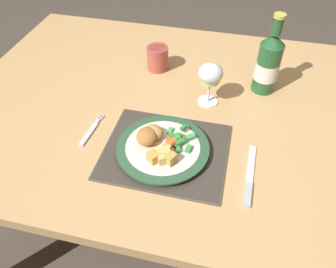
{
  "coord_description": "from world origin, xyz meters",
  "views": [
    {
      "loc": [
        0.16,
        -0.79,
        1.4
      ],
      "look_at": [
        0.02,
        -0.18,
        0.78
      ],
      "focal_mm": 35.0,
      "sensor_mm": 36.0,
      "label": 1
    }
  ],
  "objects_px": {
    "dining_table": "(175,122)",
    "fork": "(90,132)",
    "dinner_plate": "(163,148)",
    "bottle": "(268,64)",
    "table_knife": "(249,180)",
    "wine_glass": "(210,75)",
    "drinking_cup": "(158,58)"
  },
  "relations": [
    {
      "from": "fork",
      "to": "dinner_plate",
      "type": "bearing_deg",
      "value": -7.11
    },
    {
      "from": "fork",
      "to": "drinking_cup",
      "type": "distance_m",
      "value": 0.38
    },
    {
      "from": "fork",
      "to": "wine_glass",
      "type": "xyz_separation_m",
      "value": [
        0.31,
        0.22,
        0.1
      ]
    },
    {
      "from": "dining_table",
      "to": "drinking_cup",
      "type": "height_order",
      "value": "drinking_cup"
    },
    {
      "from": "dinner_plate",
      "to": "bottle",
      "type": "height_order",
      "value": "bottle"
    },
    {
      "from": "fork",
      "to": "wine_glass",
      "type": "bearing_deg",
      "value": 35.17
    },
    {
      "from": "dining_table",
      "to": "fork",
      "type": "relative_size",
      "value": 10.29
    },
    {
      "from": "wine_glass",
      "to": "bottle",
      "type": "bearing_deg",
      "value": 33.31
    },
    {
      "from": "dining_table",
      "to": "bottle",
      "type": "xyz_separation_m",
      "value": [
        0.26,
        0.14,
        0.18
      ]
    },
    {
      "from": "dining_table",
      "to": "wine_glass",
      "type": "xyz_separation_m",
      "value": [
        0.1,
        0.03,
        0.18
      ]
    },
    {
      "from": "wine_glass",
      "to": "bottle",
      "type": "distance_m",
      "value": 0.2
    },
    {
      "from": "dinner_plate",
      "to": "wine_glass",
      "type": "bearing_deg",
      "value": 70.65
    },
    {
      "from": "bottle",
      "to": "drinking_cup",
      "type": "xyz_separation_m",
      "value": [
        -0.37,
        0.04,
        -0.05
      ]
    },
    {
      "from": "table_knife",
      "to": "wine_glass",
      "type": "relative_size",
      "value": 1.45
    },
    {
      "from": "dinner_plate",
      "to": "wine_glass",
      "type": "distance_m",
      "value": 0.27
    },
    {
      "from": "dining_table",
      "to": "fork",
      "type": "xyz_separation_m",
      "value": [
        -0.21,
        -0.19,
        0.08
      ]
    },
    {
      "from": "dining_table",
      "to": "drinking_cup",
      "type": "distance_m",
      "value": 0.24
    },
    {
      "from": "bottle",
      "to": "dinner_plate",
      "type": "bearing_deg",
      "value": -125.44
    },
    {
      "from": "table_knife",
      "to": "bottle",
      "type": "height_order",
      "value": "bottle"
    },
    {
      "from": "wine_glass",
      "to": "bottle",
      "type": "height_order",
      "value": "bottle"
    },
    {
      "from": "drinking_cup",
      "to": "table_knife",
      "type": "bearing_deg",
      "value": -50.99
    },
    {
      "from": "dining_table",
      "to": "fork",
      "type": "distance_m",
      "value": 0.3
    },
    {
      "from": "drinking_cup",
      "to": "fork",
      "type": "bearing_deg",
      "value": -106.15
    },
    {
      "from": "dinner_plate",
      "to": "table_knife",
      "type": "height_order",
      "value": "dinner_plate"
    },
    {
      "from": "dinner_plate",
      "to": "fork",
      "type": "relative_size",
      "value": 1.84
    },
    {
      "from": "bottle",
      "to": "drinking_cup",
      "type": "bearing_deg",
      "value": 174.01
    },
    {
      "from": "drinking_cup",
      "to": "dinner_plate",
      "type": "bearing_deg",
      "value": -73.46
    },
    {
      "from": "dining_table",
      "to": "dinner_plate",
      "type": "relative_size",
      "value": 5.58
    },
    {
      "from": "dining_table",
      "to": "bottle",
      "type": "distance_m",
      "value": 0.35
    },
    {
      "from": "fork",
      "to": "bottle",
      "type": "bearing_deg",
      "value": 34.53
    },
    {
      "from": "dinner_plate",
      "to": "drinking_cup",
      "type": "xyz_separation_m",
      "value": [
        -0.12,
        0.39,
        0.03
      ]
    },
    {
      "from": "dining_table",
      "to": "table_knife",
      "type": "relative_size",
      "value": 6.91
    }
  ]
}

